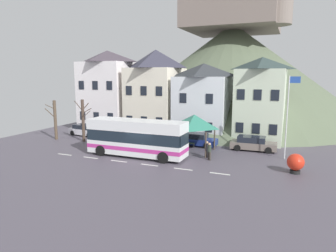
{
  "coord_description": "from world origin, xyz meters",
  "views": [
    {
      "loc": [
        12.37,
        -23.51,
        7.41
      ],
      "look_at": [
        1.08,
        3.7,
        2.53
      ],
      "focal_mm": 32.35,
      "sensor_mm": 36.0,
      "label": 1
    }
  ],
  "objects_px": {
    "bus_shelter": "(194,121)",
    "parked_car_03": "(86,130)",
    "parked_car_00": "(196,139)",
    "bare_tree_01": "(83,120)",
    "harbour_buoy": "(296,163)",
    "pedestrian_01": "(207,149)",
    "parked_car_02": "(115,134)",
    "bare_tree_00": "(55,119)",
    "townhouse_00": "(108,91)",
    "transit_bus": "(137,138)",
    "public_bench": "(188,143)",
    "townhouse_03": "(261,100)",
    "parked_car_01": "(253,144)",
    "pedestrian_00": "(209,151)",
    "hilltop_castle": "(232,69)",
    "townhouse_02": "(203,101)",
    "flagpole": "(288,112)",
    "townhouse_01": "(156,92)"
  },
  "relations": [
    {
      "from": "parked_car_01",
      "to": "parked_car_02",
      "type": "distance_m",
      "value": 15.65
    },
    {
      "from": "parked_car_01",
      "to": "pedestrian_00",
      "type": "relative_size",
      "value": 2.87
    },
    {
      "from": "flagpole",
      "to": "bare_tree_00",
      "type": "height_order",
      "value": "flagpole"
    },
    {
      "from": "townhouse_01",
      "to": "parked_car_03",
      "type": "bearing_deg",
      "value": -143.8
    },
    {
      "from": "bus_shelter",
      "to": "pedestrian_01",
      "type": "height_order",
      "value": "bus_shelter"
    },
    {
      "from": "parked_car_00",
      "to": "pedestrian_00",
      "type": "xyz_separation_m",
      "value": [
        2.76,
        -5.0,
        0.17
      ]
    },
    {
      "from": "townhouse_03",
      "to": "transit_bus",
      "type": "xyz_separation_m",
      "value": [
        -9.74,
        -11.65,
        -3.03
      ]
    },
    {
      "from": "townhouse_01",
      "to": "townhouse_02",
      "type": "relative_size",
      "value": 1.21
    },
    {
      "from": "parked_car_01",
      "to": "transit_bus",
      "type": "bearing_deg",
      "value": -147.54
    },
    {
      "from": "parked_car_00",
      "to": "bare_tree_01",
      "type": "bearing_deg",
      "value": -163.52
    },
    {
      "from": "townhouse_03",
      "to": "public_bench",
      "type": "distance_m",
      "value": 9.98
    },
    {
      "from": "townhouse_00",
      "to": "transit_bus",
      "type": "height_order",
      "value": "townhouse_00"
    },
    {
      "from": "parked_car_03",
      "to": "bare_tree_00",
      "type": "xyz_separation_m",
      "value": [
        -1.71,
        -3.33,
        1.71
      ]
    },
    {
      "from": "parked_car_00",
      "to": "parked_car_03",
      "type": "height_order",
      "value": "parked_car_03"
    },
    {
      "from": "parked_car_02",
      "to": "bare_tree_00",
      "type": "bearing_deg",
      "value": -161.13
    },
    {
      "from": "townhouse_02",
      "to": "pedestrian_00",
      "type": "bearing_deg",
      "value": -70.65
    },
    {
      "from": "hilltop_castle",
      "to": "parked_car_01",
      "type": "height_order",
      "value": "hilltop_castle"
    },
    {
      "from": "hilltop_castle",
      "to": "parked_car_00",
      "type": "height_order",
      "value": "hilltop_castle"
    },
    {
      "from": "public_bench",
      "to": "bare_tree_00",
      "type": "relative_size",
      "value": 0.32
    },
    {
      "from": "hilltop_castle",
      "to": "pedestrian_01",
      "type": "height_order",
      "value": "hilltop_castle"
    },
    {
      "from": "townhouse_03",
      "to": "transit_bus",
      "type": "distance_m",
      "value": 15.48
    },
    {
      "from": "townhouse_03",
      "to": "parked_car_03",
      "type": "relative_size",
      "value": 2.08
    },
    {
      "from": "townhouse_03",
      "to": "parked_car_03",
      "type": "xyz_separation_m",
      "value": [
        -20.52,
        -5.21,
        -4.07
      ]
    },
    {
      "from": "hilltop_castle",
      "to": "pedestrian_00",
      "type": "xyz_separation_m",
      "value": [
        3.49,
        -27.26,
        -7.79
      ]
    },
    {
      "from": "harbour_buoy",
      "to": "bus_shelter",
      "type": "bearing_deg",
      "value": 159.74
    },
    {
      "from": "public_bench",
      "to": "flagpole",
      "type": "height_order",
      "value": "flagpole"
    },
    {
      "from": "parked_car_00",
      "to": "flagpole",
      "type": "xyz_separation_m",
      "value": [
        9.02,
        -2.03,
        3.62
      ]
    },
    {
      "from": "townhouse_03",
      "to": "harbour_buoy",
      "type": "relative_size",
      "value": 6.15
    },
    {
      "from": "townhouse_02",
      "to": "townhouse_00",
      "type": "bearing_deg",
      "value": 179.93
    },
    {
      "from": "townhouse_01",
      "to": "transit_bus",
      "type": "height_order",
      "value": "townhouse_01"
    },
    {
      "from": "transit_bus",
      "to": "parked_car_03",
      "type": "distance_m",
      "value": 12.59
    },
    {
      "from": "bus_shelter",
      "to": "parked_car_03",
      "type": "relative_size",
      "value": 0.81
    },
    {
      "from": "townhouse_03",
      "to": "public_bench",
      "type": "xyz_separation_m",
      "value": [
        -6.53,
        -6.22,
        -4.28
      ]
    },
    {
      "from": "townhouse_00",
      "to": "transit_bus",
      "type": "relative_size",
      "value": 1.14
    },
    {
      "from": "parked_car_01",
      "to": "flagpole",
      "type": "height_order",
      "value": "flagpole"
    },
    {
      "from": "bare_tree_01",
      "to": "harbour_buoy",
      "type": "bearing_deg",
      "value": -8.16
    },
    {
      "from": "public_bench",
      "to": "townhouse_02",
      "type": "bearing_deg",
      "value": 91.09
    },
    {
      "from": "townhouse_03",
      "to": "townhouse_02",
      "type": "bearing_deg",
      "value": -176.49
    },
    {
      "from": "bus_shelter",
      "to": "parked_car_03",
      "type": "bearing_deg",
      "value": 169.59
    },
    {
      "from": "townhouse_01",
      "to": "townhouse_02",
      "type": "xyz_separation_m",
      "value": [
        6.56,
        -0.56,
        -0.92
      ]
    },
    {
      "from": "townhouse_00",
      "to": "parked_car_03",
      "type": "xyz_separation_m",
      "value": [
        -0.36,
        -4.82,
        -4.72
      ]
    },
    {
      "from": "harbour_buoy",
      "to": "bare_tree_01",
      "type": "relative_size",
      "value": 0.32
    },
    {
      "from": "bare_tree_01",
      "to": "parked_car_01",
      "type": "bearing_deg",
      "value": 9.67
    },
    {
      "from": "townhouse_02",
      "to": "parked_car_03",
      "type": "bearing_deg",
      "value": -160.92
    },
    {
      "from": "townhouse_01",
      "to": "transit_bus",
      "type": "relative_size",
      "value": 1.14
    },
    {
      "from": "townhouse_01",
      "to": "public_bench",
      "type": "relative_size",
      "value": 7.23
    },
    {
      "from": "hilltop_castle",
      "to": "pedestrian_01",
      "type": "relative_size",
      "value": 28.57
    },
    {
      "from": "parked_car_03",
      "to": "pedestrian_01",
      "type": "relative_size",
      "value": 2.99
    },
    {
      "from": "townhouse_03",
      "to": "pedestrian_01",
      "type": "height_order",
      "value": "townhouse_03"
    },
    {
      "from": "parked_car_00",
      "to": "public_bench",
      "type": "xyz_separation_m",
      "value": [
        -0.6,
        -0.92,
        -0.2
      ]
    }
  ]
}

